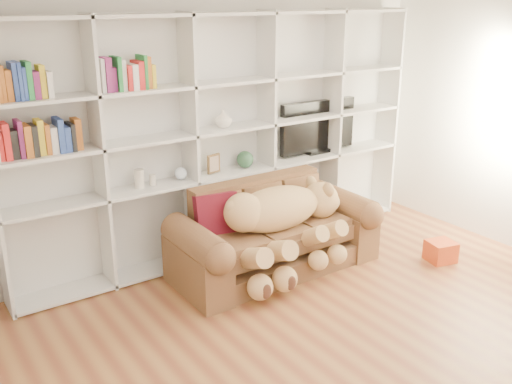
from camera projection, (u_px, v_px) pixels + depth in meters
floor at (396, 358)px, 4.20m from camera, size 5.00×5.00×0.00m
wall_left at (14, 288)px, 2.42m from camera, size 0.02×5.00×2.70m
wall_back at (219, 120)px, 5.71m from camera, size 5.00×0.02×2.70m
bookshelf at (205, 129)px, 5.49m from camera, size 4.43×0.35×2.40m
sofa at (273, 238)px, 5.49m from camera, size 2.00×0.86×0.84m
teddy_bear at (282, 219)px, 5.27m from camera, size 1.39×0.79×0.80m
throw_pillow at (217, 215)px, 5.22m from camera, size 0.43×0.29×0.41m
gift_box at (441, 251)px, 5.70m from camera, size 0.31×0.29×0.21m
tv at (318, 127)px, 6.29m from camera, size 0.98×0.18×0.58m
picture_frame at (214, 164)px, 5.58m from camera, size 0.15×0.05×0.19m
green_vase at (245, 159)px, 5.78m from camera, size 0.17×0.17×0.17m
figurine_tall at (139, 179)px, 5.17m from camera, size 0.10×0.10×0.17m
figurine_short at (153, 180)px, 5.25m from camera, size 0.06×0.06×0.10m
snow_globe at (181, 173)px, 5.40m from camera, size 0.12×0.12×0.12m
shelf_vase at (223, 119)px, 5.50m from camera, size 0.19×0.19×0.17m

